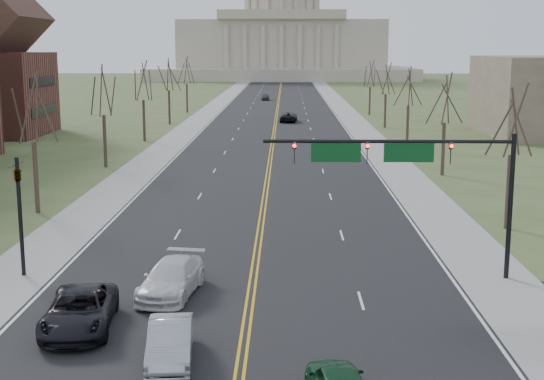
{
  "coord_description": "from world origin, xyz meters",
  "views": [
    {
      "loc": [
        1.6,
        -22.63,
        11.29
      ],
      "look_at": [
        0.78,
        20.89,
        3.0
      ],
      "focal_mm": 50.0,
      "sensor_mm": 36.0,
      "label": 1
    }
  ],
  "objects_px": {
    "car_far_sb": "(265,97)",
    "signal_mast": "(407,163)",
    "car_far_nb": "(289,117)",
    "car_sb_inner_second": "(172,278)",
    "car_sb_inner_lead": "(170,342)",
    "signal_left": "(19,203)",
    "car_sb_outer_lead": "(79,311)"
  },
  "relations": [
    {
      "from": "car_sb_outer_lead",
      "to": "car_far_nb",
      "type": "xyz_separation_m",
      "value": [
        8.69,
        85.69,
        -0.07
      ]
    },
    {
      "from": "signal_mast",
      "to": "car_sb_inner_lead",
      "type": "relative_size",
      "value": 2.72
    },
    {
      "from": "car_sb_outer_lead",
      "to": "car_far_sb",
      "type": "relative_size",
      "value": 1.37
    },
    {
      "from": "signal_mast",
      "to": "signal_left",
      "type": "xyz_separation_m",
      "value": [
        -18.95,
        0.0,
        -2.05
      ]
    },
    {
      "from": "car_sb_inner_lead",
      "to": "car_sb_inner_second",
      "type": "distance_m",
      "value": 7.5
    },
    {
      "from": "signal_mast",
      "to": "signal_left",
      "type": "relative_size",
      "value": 2.02
    },
    {
      "from": "signal_mast",
      "to": "car_sb_inner_second",
      "type": "xyz_separation_m",
      "value": [
        -11.09,
        -2.85,
        -4.96
      ]
    },
    {
      "from": "car_sb_inner_lead",
      "to": "car_far_sb",
      "type": "height_order",
      "value": "car_sb_inner_lead"
    },
    {
      "from": "signal_mast",
      "to": "car_far_sb",
      "type": "bearing_deg",
      "value": 94.69
    },
    {
      "from": "car_sb_inner_lead",
      "to": "car_far_nb",
      "type": "xyz_separation_m",
      "value": [
        4.56,
        88.75,
        -0.01
      ]
    },
    {
      "from": "signal_left",
      "to": "car_sb_inner_second",
      "type": "relative_size",
      "value": 1.1
    },
    {
      "from": "signal_left",
      "to": "car_sb_inner_second",
      "type": "distance_m",
      "value": 8.85
    },
    {
      "from": "signal_left",
      "to": "car_sb_inner_lead",
      "type": "distance_m",
      "value": 13.93
    },
    {
      "from": "car_sb_outer_lead",
      "to": "signal_left",
      "type": "bearing_deg",
      "value": 117.58
    },
    {
      "from": "car_far_sb",
      "to": "signal_mast",
      "type": "bearing_deg",
      "value": -87.51
    },
    {
      "from": "signal_mast",
      "to": "signal_left",
      "type": "height_order",
      "value": "signal_mast"
    },
    {
      "from": "signal_mast",
      "to": "car_far_nb",
      "type": "relative_size",
      "value": 2.33
    },
    {
      "from": "car_far_nb",
      "to": "car_far_sb",
      "type": "bearing_deg",
      "value": -79.8
    },
    {
      "from": "car_far_sb",
      "to": "car_sb_inner_second",
      "type": "bearing_deg",
      "value": -92.56
    },
    {
      "from": "car_sb_inner_lead",
      "to": "car_far_nb",
      "type": "bearing_deg",
      "value": 81.37
    },
    {
      "from": "car_far_nb",
      "to": "car_sb_outer_lead",
      "type": "bearing_deg",
      "value": 88.56
    },
    {
      "from": "car_far_nb",
      "to": "signal_mast",
      "type": "bearing_deg",
      "value": 98.35
    },
    {
      "from": "signal_mast",
      "to": "car_far_sb",
      "type": "distance_m",
      "value": 126.04
    },
    {
      "from": "signal_mast",
      "to": "car_far_nb",
      "type": "height_order",
      "value": "signal_mast"
    },
    {
      "from": "car_far_nb",
      "to": "car_far_sb",
      "type": "xyz_separation_m",
      "value": [
        -4.82,
        47.05,
        -0.02
      ]
    },
    {
      "from": "car_sb_outer_lead",
      "to": "car_far_nb",
      "type": "bearing_deg",
      "value": 78.28
    },
    {
      "from": "signal_mast",
      "to": "car_sb_inner_second",
      "type": "distance_m",
      "value": 12.48
    },
    {
      "from": "car_sb_outer_lead",
      "to": "car_sb_inner_lead",
      "type": "bearing_deg",
      "value": -42.47
    },
    {
      "from": "signal_left",
      "to": "car_sb_inner_lead",
      "type": "xyz_separation_m",
      "value": [
        8.91,
        -10.28,
        -2.97
      ]
    },
    {
      "from": "car_far_nb",
      "to": "car_sb_inner_lead",
      "type": "bearing_deg",
      "value": 91.42
    },
    {
      "from": "car_sb_inner_second",
      "to": "car_far_nb",
      "type": "height_order",
      "value": "car_sb_inner_second"
    },
    {
      "from": "signal_mast",
      "to": "car_sb_outer_lead",
      "type": "bearing_deg",
      "value": -153.0
    }
  ]
}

